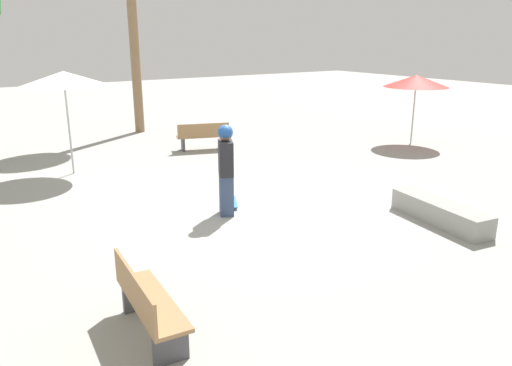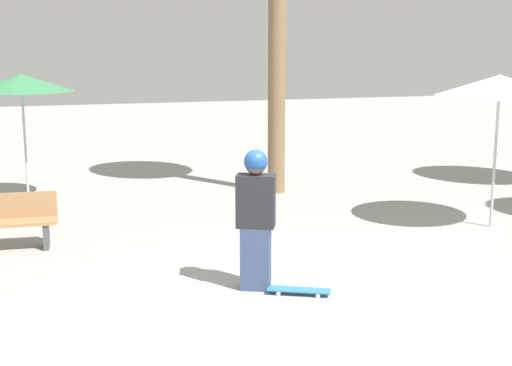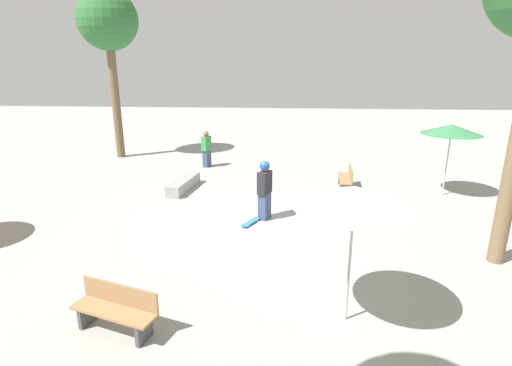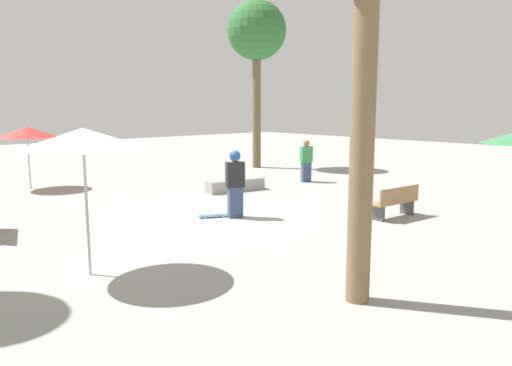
{
  "view_description": "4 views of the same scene",
  "coord_description": "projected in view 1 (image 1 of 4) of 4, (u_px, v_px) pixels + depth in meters",
  "views": [
    {
      "loc": [
        -5.2,
        -8.4,
        3.46
      ],
      "look_at": [
        -0.12,
        -0.71,
        0.71
      ],
      "focal_mm": 35.0,
      "sensor_mm": 36.0,
      "label": 1
    },
    {
      "loc": [
        7.86,
        -2.9,
        3.11
      ],
      "look_at": [
        -0.12,
        -0.33,
        1.47
      ],
      "focal_mm": 50.0,
      "sensor_mm": 36.0,
      "label": 2
    },
    {
      "loc": [
        -1.08,
        11.12,
        4.62
      ],
      "look_at": [
        -0.28,
        0.35,
        1.3
      ],
      "focal_mm": 28.0,
      "sensor_mm": 36.0,
      "label": 3
    },
    {
      "loc": [
        -10.58,
        8.17,
        2.99
      ],
      "look_at": [
        -1.06,
        -0.45,
        0.97
      ],
      "focal_mm": 35.0,
      "sensor_mm": 36.0,
      "label": 4
    }
  ],
  "objects": [
    {
      "name": "ground_plane",
      "position": [
        242.0,
        207.0,
        10.45
      ],
      "size": [
        60.0,
        60.0,
        0.0
      ],
      "primitive_type": "plane",
      "color": "#9E9E99"
    },
    {
      "name": "skater_main",
      "position": [
        226.0,
        167.0,
        9.74
      ],
      "size": [
        0.45,
        0.55,
        1.81
      ],
      "rotation": [
        0.0,
        0.0,
        1.13
      ],
      "color": "#38476B",
      "rests_on": "ground_plane"
    },
    {
      "name": "skateboard",
      "position": [
        232.0,
        202.0,
        10.56
      ],
      "size": [
        0.54,
        0.8,
        0.07
      ],
      "rotation": [
        0.0,
        0.0,
        1.1
      ],
      "color": "teal",
      "rests_on": "ground_plane"
    },
    {
      "name": "concrete_ledge",
      "position": [
        440.0,
        212.0,
        9.52
      ],
      "size": [
        0.82,
        2.2,
        0.41
      ],
      "rotation": [
        0.0,
        0.0,
        1.43
      ],
      "color": "gray",
      "rests_on": "ground_plane"
    },
    {
      "name": "bench_near",
      "position": [
        147.0,
        303.0,
        5.87
      ],
      "size": [
        0.56,
        1.63,
        0.85
      ],
      "rotation": [
        0.0,
        0.0,
        4.63
      ],
      "color": "#47474C",
      "rests_on": "ground_plane"
    },
    {
      "name": "bench_far",
      "position": [
        203.0,
        136.0,
        15.51
      ],
      "size": [
        1.66,
        0.91,
        0.85
      ],
      "rotation": [
        0.0,
        0.0,
        5.97
      ],
      "color": "#47474C",
      "rests_on": "ground_plane"
    },
    {
      "name": "shade_umbrella_white",
      "position": [
        64.0,
        79.0,
        12.27
      ],
      "size": [
        2.12,
        2.12,
        2.6
      ],
      "color": "#B7B7BC",
      "rests_on": "ground_plane"
    },
    {
      "name": "shade_umbrella_red",
      "position": [
        416.0,
        81.0,
        15.93
      ],
      "size": [
        2.06,
        2.06,
        2.23
      ],
      "color": "#B7B7BC",
      "rests_on": "ground_plane"
    }
  ]
}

